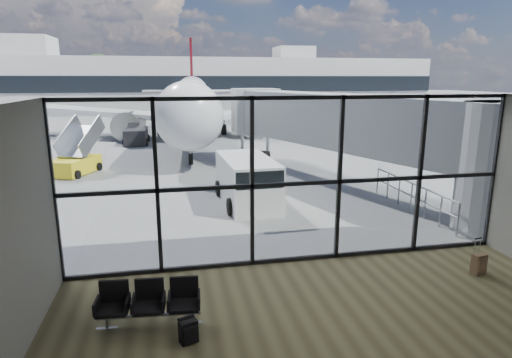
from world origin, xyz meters
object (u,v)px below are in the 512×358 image
object	(u,v)px
backpack	(189,331)
suitcase	(479,264)
service_van	(248,181)
belt_loader	(136,135)
mobile_stairs	(75,163)
seating_row	(149,300)
airliner	(191,101)

from	to	relation	value
backpack	suitcase	world-z (taller)	suitcase
service_van	belt_loader	world-z (taller)	belt_loader
belt_loader	mobile_stairs	xyz separation A→B (m)	(-2.48, -10.19, -0.12)
backpack	suitcase	distance (m)	7.58
seating_row	mobile_stairs	world-z (taller)	mobile_stairs
seating_row	airliner	distance (m)	30.84
service_van	belt_loader	size ratio (longest dim) A/B	0.98
backpack	belt_loader	world-z (taller)	belt_loader
airliner	mobile_stairs	xyz separation A→B (m)	(-6.99, -15.33, -2.34)
mobile_stairs	backpack	bearing A→B (deg)	-50.33
seating_row	backpack	bearing A→B (deg)	-43.91
suitcase	mobile_stairs	distance (m)	19.34
airliner	belt_loader	distance (m)	7.20
mobile_stairs	service_van	bearing A→B (deg)	-20.55
seating_row	airliner	size ratio (longest dim) A/B	0.06
service_van	mobile_stairs	size ratio (longest dim) A/B	1.18
airliner	mobile_stairs	distance (m)	17.01
service_van	mobile_stairs	distance (m)	10.75
seating_row	service_van	bearing A→B (deg)	71.05
suitcase	airliner	distance (m)	30.64
service_van	belt_loader	bearing A→B (deg)	104.92
airliner	belt_loader	world-z (taller)	airliner
airliner	backpack	bearing A→B (deg)	-89.79
backpack	suitcase	size ratio (longest dim) A/B	0.53
backpack	service_van	xyz separation A→B (m)	(2.77, 8.88, 0.71)
seating_row	airliner	bearing A→B (deg)	89.86
suitcase	belt_loader	bearing A→B (deg)	99.50
belt_loader	seating_row	bearing A→B (deg)	-84.61
belt_loader	mobile_stairs	bearing A→B (deg)	-102.57
service_van	mobile_stairs	bearing A→B (deg)	135.06
airliner	service_van	distance (m)	22.71
backpack	mobile_stairs	size ratio (longest dim) A/B	0.14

